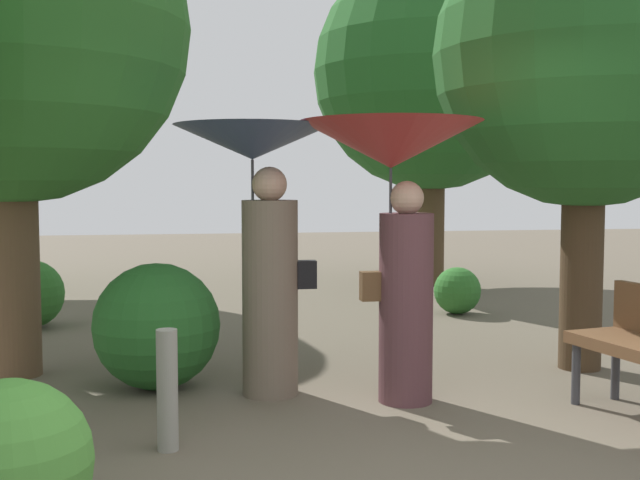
{
  "coord_description": "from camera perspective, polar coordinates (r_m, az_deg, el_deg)",
  "views": [
    {
      "loc": [
        -1.07,
        -3.43,
        1.52
      ],
      "look_at": [
        0.0,
        2.55,
        1.07
      ],
      "focal_mm": 43.68,
      "sensor_mm": 36.0,
      "label": 1
    }
  ],
  "objects": [
    {
      "name": "person_left",
      "position": [
        5.52,
        -4.38,
        2.24
      ],
      "size": [
        1.11,
        1.11,
        1.92
      ],
      "rotation": [
        0.0,
        0.0,
        1.49
      ],
      "color": "#6B5B4C",
      "rests_on": "ground"
    },
    {
      "name": "bush_far_side",
      "position": [
        3.62,
        -21.86,
        -14.9
      ],
      "size": [
        0.7,
        0.7,
        0.7
      ],
      "primitive_type": "sphere",
      "color": "#4C9338",
      "rests_on": "ground"
    },
    {
      "name": "bush_path_right",
      "position": [
        9.16,
        10.03,
        -3.67
      ],
      "size": [
        0.54,
        0.54,
        0.54
      ],
      "primitive_type": "sphere",
      "color": "#2D6B28",
      "rests_on": "ground"
    },
    {
      "name": "tree_mid_right",
      "position": [
        6.75,
        19.01,
        14.5
      ],
      "size": [
        2.45,
        2.45,
        4.2
      ],
      "color": "#42301E",
      "rests_on": "ground"
    },
    {
      "name": "path_marker_post",
      "position": [
        4.56,
        -11.12,
        -10.74
      ],
      "size": [
        0.12,
        0.12,
        0.69
      ],
      "primitive_type": "cylinder",
      "color": "gray",
      "rests_on": "ground"
    },
    {
      "name": "bush_path_left",
      "position": [
        8.69,
        -20.52,
        -3.72
      ],
      "size": [
        0.72,
        0.72,
        0.72
      ],
      "primitive_type": "sphere",
      "color": "#2D6B28",
      "rests_on": "ground"
    },
    {
      "name": "tree_near_right",
      "position": [
        11.82,
        8.2,
        13.39
      ],
      "size": [
        3.48,
        3.48,
        5.37
      ],
      "color": "#4C3823",
      "rests_on": "ground"
    },
    {
      "name": "bush_behind_bench",
      "position": [
        5.87,
        -11.88,
        -6.2
      ],
      "size": [
        0.93,
        0.93,
        0.93
      ],
      "primitive_type": "sphere",
      "color": "#235B23",
      "rests_on": "ground"
    },
    {
      "name": "person_right",
      "position": [
        5.34,
        5.53,
        3.67
      ],
      "size": [
        1.25,
        1.25,
        1.94
      ],
      "rotation": [
        0.0,
        0.0,
        1.49
      ],
      "color": "#563338",
      "rests_on": "ground"
    }
  ]
}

